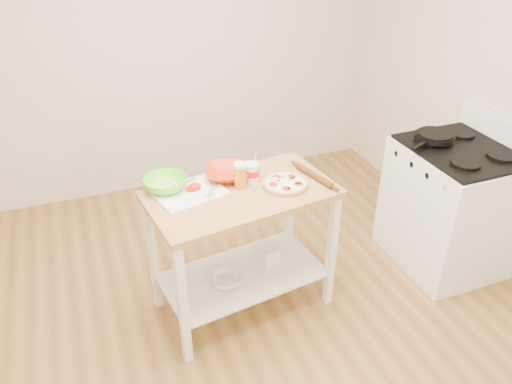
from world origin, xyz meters
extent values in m
cube|color=olive|center=(0.00, 0.00, -0.01)|extent=(4.00, 4.50, 0.02)
cube|color=beige|center=(0.00, 2.26, 1.35)|extent=(4.00, 0.02, 2.70)
cube|color=#B4854A|center=(0.06, 0.39, 0.88)|extent=(1.20, 0.76, 0.04)
cube|color=white|center=(0.06, 0.39, 0.25)|extent=(1.12, 0.69, 0.02)
cube|color=white|center=(-0.42, 0.06, 0.43)|extent=(0.06, 0.06, 0.86)
cube|color=white|center=(-0.50, 0.58, 0.43)|extent=(0.06, 0.06, 0.86)
cube|color=white|center=(0.61, 0.20, 0.43)|extent=(0.06, 0.06, 0.86)
cube|color=white|center=(0.53, 0.72, 0.43)|extent=(0.06, 0.06, 0.86)
cube|color=white|center=(1.65, 0.32, 0.46)|extent=(0.69, 0.80, 0.92)
cube|color=black|center=(1.65, 0.32, 0.93)|extent=(0.65, 0.76, 0.02)
cube|color=white|center=(1.97, 0.32, 1.02)|extent=(0.03, 0.80, 0.18)
cylinder|color=black|center=(1.54, 0.50, 0.98)|extent=(0.28, 0.28, 0.03)
cube|color=black|center=(1.35, 0.41, 0.98)|extent=(0.17, 0.09, 0.02)
cylinder|color=tan|center=(0.33, 0.36, 0.91)|extent=(0.28, 0.28, 0.02)
cylinder|color=tan|center=(0.33, 0.36, 0.92)|extent=(0.28, 0.28, 0.01)
cylinder|color=white|center=(0.33, 0.36, 0.92)|extent=(0.25, 0.25, 0.01)
cylinder|color=#AB2711|center=(0.39, 0.41, 0.93)|extent=(0.05, 0.05, 0.01)
cylinder|color=#AB2711|center=(0.30, 0.43, 0.93)|extent=(0.05, 0.05, 0.01)
cylinder|color=#AB2711|center=(0.25, 0.36, 0.93)|extent=(0.05, 0.05, 0.01)
cylinder|color=#AB2711|center=(0.30, 0.28, 0.93)|extent=(0.05, 0.05, 0.01)
cylinder|color=#AB2711|center=(0.39, 0.31, 0.93)|extent=(0.05, 0.05, 0.01)
sphere|color=white|center=(0.35, 0.41, 0.93)|extent=(0.03, 0.03, 0.03)
sphere|color=white|center=(0.28, 0.41, 0.93)|extent=(0.03, 0.03, 0.03)
sphere|color=white|center=(0.29, 0.34, 0.93)|extent=(0.03, 0.03, 0.03)
sphere|color=white|center=(0.34, 0.28, 0.93)|extent=(0.03, 0.03, 0.03)
plane|color=#206412|center=(0.39, 0.38, 0.93)|extent=(0.03, 0.03, 0.00)
plane|color=#206412|center=(0.34, 0.42, 0.93)|extent=(0.03, 0.03, 0.00)
plane|color=#206412|center=(0.29, 0.39, 0.93)|extent=(0.03, 0.03, 0.00)
plane|color=#206412|center=(0.29, 0.34, 0.93)|extent=(0.03, 0.03, 0.00)
plane|color=#206412|center=(0.32, 0.28, 0.93)|extent=(0.03, 0.03, 0.00)
plane|color=#206412|center=(0.39, 0.31, 0.93)|extent=(0.03, 0.03, 0.00)
plane|color=#206412|center=(0.38, 0.38, 0.93)|extent=(0.03, 0.03, 0.00)
cube|color=white|center=(-0.24, 0.48, 0.91)|extent=(0.46, 0.39, 0.01)
cube|color=#F4EACC|center=(-0.37, 0.52, 0.92)|extent=(0.03, 0.03, 0.02)
cube|color=#F4EACC|center=(-0.34, 0.53, 0.92)|extent=(0.03, 0.03, 0.02)
cube|color=#F4EACC|center=(-0.31, 0.53, 0.92)|extent=(0.03, 0.03, 0.02)
cube|color=#F4EACC|center=(-0.38, 0.55, 0.92)|extent=(0.03, 0.03, 0.02)
cube|color=#F4EACC|center=(-0.35, 0.56, 0.92)|extent=(0.03, 0.03, 0.02)
cube|color=#F4EACC|center=(-0.32, 0.57, 0.92)|extent=(0.03, 0.03, 0.02)
cylinder|color=#AB2711|center=(-0.23, 0.50, 0.92)|extent=(0.07, 0.07, 0.01)
cylinder|color=#AB2711|center=(-0.21, 0.51, 0.92)|extent=(0.07, 0.07, 0.01)
cylinder|color=#AB2711|center=(-0.20, 0.51, 0.93)|extent=(0.07, 0.07, 0.01)
cube|color=#4CC9A9|center=(-0.14, 0.40, 0.92)|extent=(0.07, 0.06, 0.01)
cylinder|color=#4CC9A9|center=(-0.09, 0.46, 0.92)|extent=(0.09, 0.06, 0.01)
cube|color=silver|center=(-0.24, 0.59, 0.91)|extent=(0.17, 0.10, 0.00)
cube|color=black|center=(-0.36, 0.52, 0.92)|extent=(0.10, 0.06, 0.01)
imported|color=red|center=(0.03, 0.58, 0.93)|extent=(0.34, 0.34, 0.07)
imported|color=#6EE926|center=(-0.37, 0.58, 0.94)|extent=(0.31, 0.31, 0.08)
cylinder|color=orange|center=(0.07, 0.45, 0.97)|extent=(0.08, 0.08, 0.14)
cylinder|color=white|center=(0.07, 0.45, 1.05)|extent=(0.08, 0.08, 0.02)
cylinder|color=white|center=(0.16, 0.50, 0.96)|extent=(0.09, 0.09, 0.12)
cylinder|color=red|center=(0.16, 0.50, 0.96)|extent=(0.10, 0.10, 0.04)
cylinder|color=silver|center=(0.18, 0.50, 1.05)|extent=(0.01, 0.06, 0.12)
cylinder|color=#5B3314|center=(0.54, 0.38, 0.92)|extent=(0.12, 0.34, 0.04)
imported|color=silver|center=(-0.08, 0.34, 0.29)|extent=(0.23, 0.23, 0.07)
cube|color=white|center=(0.27, 0.45, 0.31)|extent=(0.12, 0.12, 0.11)
camera|label=1|loc=(-0.79, -2.05, 2.45)|focal=35.00mm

